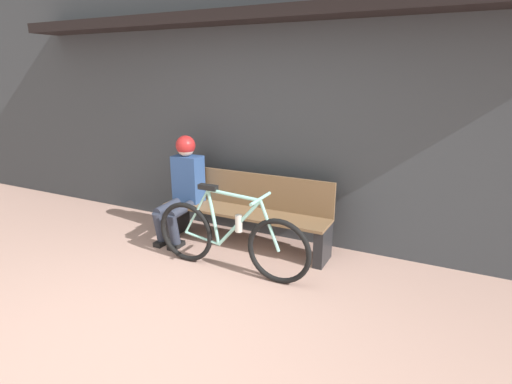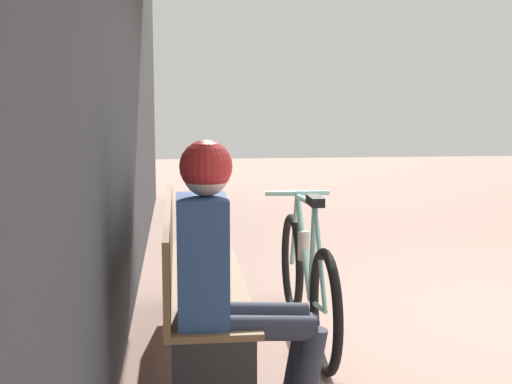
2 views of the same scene
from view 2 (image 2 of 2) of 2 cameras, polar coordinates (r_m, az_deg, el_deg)
The scene contains 4 objects.
storefront_wall at distance 3.91m, azimuth -11.56°, elevation 11.18°, with size 12.00×0.56×3.20m.
park_bench_near at distance 3.96m, azimuth -4.97°, elevation -7.17°, with size 1.97×0.42×0.83m.
bicycle at distance 4.19m, azimuth 4.06°, elevation -6.95°, with size 1.71×0.40×0.88m.
person_seated at distance 3.14m, azimuth -2.51°, elevation -5.56°, with size 0.34×0.65×1.23m.
Camera 2 is at (-3.89, 2.01, 1.42)m, focal length 50.00 mm.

